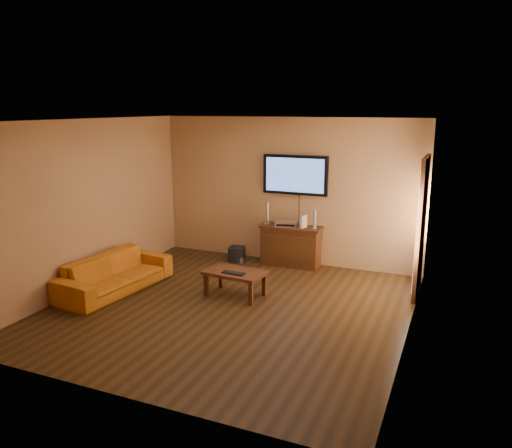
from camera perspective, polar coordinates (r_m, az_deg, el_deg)
The scene contains 14 objects.
ground_plane at distance 7.44m, azimuth -2.99°, elevation -9.55°, with size 5.00×5.00×0.00m, color black.
room_walls at distance 7.51m, azimuth -1.07°, elevation 4.13°, with size 5.00×5.00×5.00m.
french_door at distance 8.09m, azimuth 18.32°, elevation -0.50°, with size 0.07×1.02×2.22m.
media_console at distance 9.25m, azimuth 4.00°, elevation -2.47°, with size 1.13×0.43×0.74m.
television at distance 9.15m, azimuth 4.50°, elevation 5.61°, with size 1.22×0.08×0.72m.
coffee_table at distance 7.76m, azimuth -2.40°, elevation -5.81°, with size 0.97×0.64×0.40m.
sofa at distance 8.27m, azimuth -15.84°, elevation -4.83°, with size 1.96×0.57×0.77m, color #C26915.
speaker_left at distance 9.28m, azimuth 1.31°, elevation 1.13°, with size 0.11×0.11×0.40m.
speaker_right at distance 8.99m, azimuth 6.73°, elevation 0.49°, with size 0.10×0.10×0.35m.
av_receiver at distance 9.15m, azimuth 3.45°, elevation 0.04°, with size 0.39×0.28×0.09m, color silver.
game_console at distance 9.03m, azimuth 5.46°, elevation 0.28°, with size 0.05×0.17×0.23m, color white.
subwoofer at distance 9.56m, azimuth -2.22°, elevation -3.41°, with size 0.27×0.27×0.27m, color black.
bottle at distance 9.20m, azimuth -1.66°, elevation -4.43°, with size 0.06×0.06×0.18m.
keyboard at distance 7.63m, azimuth -2.57°, elevation -5.61°, with size 0.36×0.15×0.02m.
Camera 1 is at (3.01, -6.15, 2.89)m, focal length 35.00 mm.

